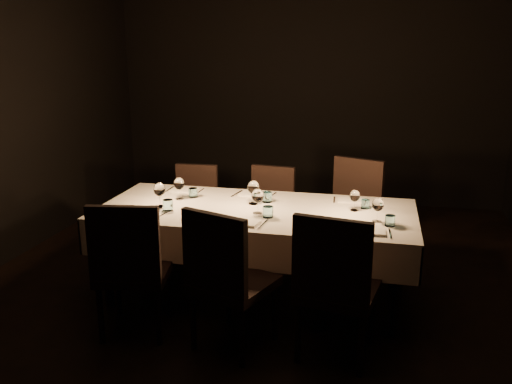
% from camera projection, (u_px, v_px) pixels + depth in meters
% --- Properties ---
extents(room, '(5.01, 6.01, 3.01)m').
position_uv_depth(room, '(256.00, 117.00, 4.15)').
color(room, black).
rests_on(room, ground).
extents(dining_table, '(2.52, 1.12, 0.76)m').
position_uv_depth(dining_table, '(256.00, 217.00, 4.37)').
color(dining_table, black).
rests_on(dining_table, ground).
extents(chair_near_left, '(0.56, 0.56, 1.02)m').
position_uv_depth(chair_near_left, '(131.00, 264.00, 3.78)').
color(chair_near_left, black).
rests_on(chair_near_left, ground).
extents(place_setting_near_left, '(0.38, 0.42, 0.20)m').
position_uv_depth(place_setting_near_left, '(156.00, 201.00, 4.29)').
color(place_setting_near_left, white).
rests_on(place_setting_near_left, dining_table).
extents(chair_near_center, '(0.63, 0.63, 1.02)m').
position_uv_depth(chair_near_center, '(226.00, 275.00, 3.60)').
color(chair_near_center, black).
rests_on(chair_near_center, ground).
extents(place_setting_near_center, '(0.37, 0.42, 0.20)m').
position_uv_depth(place_setting_near_center, '(256.00, 207.00, 4.11)').
color(place_setting_near_center, white).
rests_on(place_setting_near_center, dining_table).
extents(chair_near_right, '(0.57, 0.57, 1.03)m').
position_uv_depth(chair_near_right, '(335.00, 282.00, 3.48)').
color(chair_near_right, black).
rests_on(chair_near_right, ground).
extents(place_setting_near_right, '(0.34, 0.41, 0.19)m').
position_uv_depth(place_setting_near_right, '(378.00, 216.00, 3.92)').
color(place_setting_near_right, white).
rests_on(place_setting_near_right, dining_table).
extents(chair_far_left, '(0.45, 0.45, 0.88)m').
position_uv_depth(chair_far_left, '(195.00, 205.00, 5.39)').
color(chair_far_left, black).
rests_on(chair_far_left, ground).
extents(place_setting_far_left, '(0.34, 0.41, 0.19)m').
position_uv_depth(place_setting_far_left, '(184.00, 188.00, 4.68)').
color(place_setting_far_left, white).
rests_on(place_setting_far_left, dining_table).
extents(chair_far_center, '(0.47, 0.47, 0.90)m').
position_uv_depth(chair_far_center, '(270.00, 208.00, 5.24)').
color(chair_far_center, black).
rests_on(chair_far_center, ground).
extents(place_setting_far_center, '(0.38, 0.42, 0.20)m').
position_uv_depth(place_setting_far_center, '(257.00, 192.00, 4.54)').
color(place_setting_far_center, white).
rests_on(place_setting_far_center, dining_table).
extents(chair_far_right, '(0.63, 0.63, 1.02)m').
position_uv_depth(chair_far_right, '(351.00, 210.00, 5.01)').
color(chair_far_right, black).
rests_on(chair_far_right, ground).
extents(place_setting_far_right, '(0.31, 0.40, 0.17)m').
position_uv_depth(place_setting_far_right, '(356.00, 199.00, 4.37)').
color(place_setting_far_right, white).
rests_on(place_setting_far_right, dining_table).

